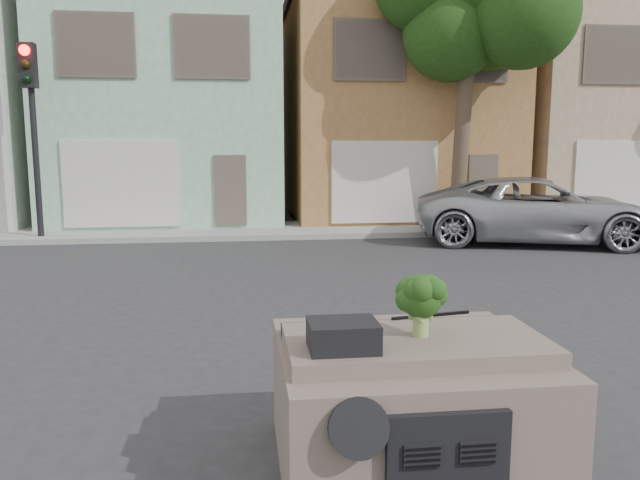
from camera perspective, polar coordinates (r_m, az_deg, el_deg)
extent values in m
plane|color=#303033|center=(7.99, 2.24, -9.77)|extent=(120.00, 120.00, 0.00)
cube|color=gray|center=(18.18, -3.25, 0.92)|extent=(40.00, 3.00, 0.15)
cube|color=#9ACAA6|center=(22.12, -13.38, 11.69)|extent=(7.20, 8.20, 7.55)
cube|color=#9F703F|center=(22.63, 6.29, 11.80)|extent=(7.20, 8.20, 7.55)
cube|color=tan|center=(25.44, 23.25, 10.81)|extent=(7.20, 8.20, 7.55)
imported|color=#A6A7AC|center=(17.17, 19.15, -0.26)|extent=(6.72, 4.54, 1.71)
cube|color=black|center=(17.76, -24.71, 7.98)|extent=(0.40, 0.40, 5.10)
cube|color=#1E4112|center=(18.45, 12.96, 13.83)|extent=(4.40, 4.00, 8.50)
cube|color=#6D5C53|center=(5.05, 8.12, -14.36)|extent=(2.00, 1.80, 1.12)
cube|color=black|center=(4.38, 2.11, -8.71)|extent=(0.48, 0.38, 0.20)
cube|color=black|center=(5.28, 10.10, -6.79)|extent=(0.69, 0.15, 0.02)
cube|color=#1A3911|center=(4.69, 9.23, -5.89)|extent=(0.54, 0.54, 0.48)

